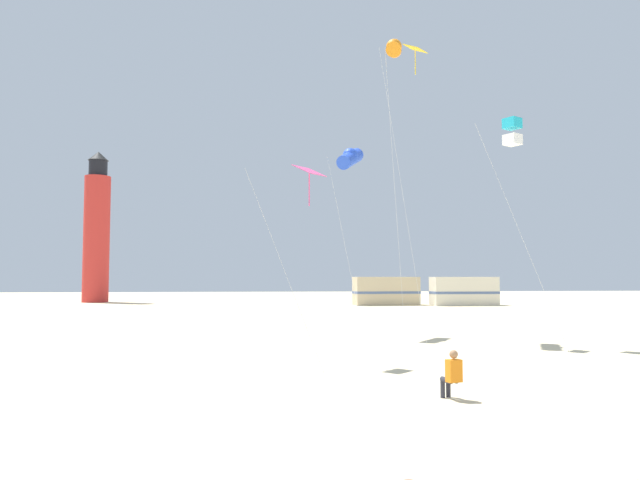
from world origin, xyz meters
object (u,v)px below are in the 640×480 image
(kite_tube_orange, at_px, (394,49))
(kite_diamond_rainbow, at_px, (308,177))
(lighthouse_distant, at_px, (97,231))
(rv_van_cream, at_px, (464,291))
(kite_flyer_standing, at_px, (452,373))
(kite_box_cyan, at_px, (512,132))
(kite_diamond_gold, at_px, (414,63))
(kite_tube_blue, at_px, (350,158))
(rv_van_tan, at_px, (386,291))

(kite_tube_orange, distance_m, kite_diamond_rainbow, 11.68)
(lighthouse_distant, height_order, rv_van_cream, lighthouse_distant)
(kite_diamond_rainbow, relative_size, rv_van_cream, 1.02)
(kite_diamond_rainbow, bearing_deg, rv_van_cream, 63.59)
(kite_flyer_standing, distance_m, kite_box_cyan, 14.35)
(kite_tube_orange, xyz_separation_m, rv_van_cream, (13.51, 29.15, -12.38))
(kite_diamond_rainbow, xyz_separation_m, kite_diamond_gold, (5.25, 5.90, 6.31))
(kite_tube_blue, relative_size, lighthouse_distant, 0.56)
(kite_tube_blue, bearing_deg, kite_flyer_standing, -89.38)
(rv_van_tan, distance_m, rv_van_cream, 7.65)
(kite_diamond_rainbow, bearing_deg, kite_diamond_gold, 48.34)
(rv_van_tan, bearing_deg, kite_diamond_gold, -103.89)
(kite_diamond_gold, distance_m, kite_box_cyan, 5.47)
(kite_flyer_standing, relative_size, kite_diamond_gold, 0.09)
(kite_tube_blue, height_order, rv_van_tan, kite_tube_blue)
(kite_flyer_standing, relative_size, kite_tube_orange, 0.08)
(kite_tube_blue, relative_size, rv_van_cream, 1.46)
(kite_diamond_rainbow, xyz_separation_m, lighthouse_distant, (-20.00, 47.22, 1.63))
(kite_tube_orange, distance_m, rv_van_cream, 34.43)
(rv_van_cream, bearing_deg, kite_diamond_gold, -113.92)
(kite_tube_orange, distance_m, kite_box_cyan, 7.32)
(kite_tube_orange, height_order, kite_box_cyan, kite_tube_orange)
(kite_tube_orange, height_order, kite_diamond_rainbow, kite_tube_orange)
(kite_tube_orange, relative_size, kite_diamond_rainbow, 2.18)
(kite_flyer_standing, distance_m, kite_diamond_rainbow, 8.68)
(kite_box_cyan, bearing_deg, rv_van_cream, 74.20)
(kite_tube_blue, height_order, rv_van_cream, kite_tube_blue)
(rv_van_cream, bearing_deg, kite_box_cyan, -106.88)
(kite_diamond_gold, relative_size, lighthouse_distant, 0.80)
(kite_tube_blue, bearing_deg, lighthouse_distant, 120.73)
(kite_flyer_standing, distance_m, rv_van_cream, 45.30)
(kite_tube_blue, xyz_separation_m, rv_van_tan, (7.91, 29.12, -7.35))
(kite_tube_blue, height_order, lighthouse_distant, lighthouse_distant)
(rv_van_tan, bearing_deg, rv_van_cream, -14.31)
(kite_diamond_gold, relative_size, rv_van_tan, 2.03)
(kite_flyer_standing, xyz_separation_m, lighthouse_distant, (-22.94, 53.16, 7.22))
(kite_tube_orange, xyz_separation_m, kite_diamond_gold, (0.54, -1.64, -1.26))
(lighthouse_distant, xyz_separation_m, rv_van_cream, (38.22, -10.53, -6.45))
(kite_tube_orange, bearing_deg, lighthouse_distant, 121.92)
(lighthouse_distant, bearing_deg, rv_van_cream, -15.40)
(kite_diamond_rainbow, xyz_separation_m, kite_tube_blue, (2.78, 8.91, 2.53))
(kite_diamond_gold, bearing_deg, rv_van_cream, 67.16)
(kite_tube_blue, bearing_deg, rv_van_tan, 74.80)
(kite_diamond_rainbow, distance_m, lighthouse_distant, 51.30)
(kite_tube_orange, distance_m, kite_diamond_gold, 2.14)
(kite_box_cyan, distance_m, lighthouse_distant, 52.01)
(kite_flyer_standing, height_order, rv_van_tan, rv_van_tan)
(rv_van_tan, bearing_deg, kite_diamond_rainbow, -109.99)
(kite_flyer_standing, height_order, kite_tube_orange, kite_tube_orange)
(kite_tube_orange, relative_size, rv_van_tan, 2.19)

